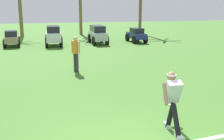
{
  "coord_description": "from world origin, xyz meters",
  "views": [
    {
      "loc": [
        -1.59,
        -4.64,
        2.94
      ],
      "look_at": [
        0.34,
        3.71,
        0.9
      ],
      "focal_mm": 45.0,
      "sensor_mm": 36.0,
      "label": 1
    }
  ],
  "objects": [
    {
      "name": "parked_car_slot_d",
      "position": [
        5.13,
        16.09,
        0.56
      ],
      "size": [
        1.21,
        2.25,
        1.1
      ],
      "color": "navy",
      "rests_on": "ground_plane"
    },
    {
      "name": "parked_car_slot_a",
      "position": [
        -4.03,
        16.02,
        0.56
      ],
      "size": [
        1.24,
        2.26,
        1.1
      ],
      "color": "#998466",
      "rests_on": "ground_plane"
    },
    {
      "name": "frisbee_thrower",
      "position": [
        1.14,
        1.01,
        0.8
      ],
      "size": [
        0.46,
        1.1,
        1.42
      ],
      "color": "black",
      "rests_on": "ground_plane"
    },
    {
      "name": "parked_car_slot_b",
      "position": [
        -1.16,
        15.6,
        0.74
      ],
      "size": [
        1.18,
        2.36,
        1.4
      ],
      "color": "silver",
      "rests_on": "ground_plane"
    },
    {
      "name": "parked_car_slot_c",
      "position": [
        2.09,
        15.95,
        0.72
      ],
      "size": [
        1.23,
        2.44,
        1.34
      ],
      "color": "#B7BABF",
      "rests_on": "ground_plane"
    },
    {
      "name": "frisbee_in_flight",
      "position": [
        1.34,
        1.55,
        0.52
      ],
      "size": [
        0.36,
        0.36,
        0.1
      ],
      "color": "white"
    },
    {
      "name": "teammate_near_sideline",
      "position": [
        -0.41,
        7.44,
        0.94
      ],
      "size": [
        0.34,
        0.46,
        1.56
      ],
      "color": "#33333D",
      "rests_on": "ground_plane"
    }
  ]
}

